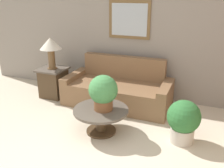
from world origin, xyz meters
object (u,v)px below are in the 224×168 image
(side_table, at_px, (54,82))
(table_lamp, at_px, (50,46))
(potted_plant_floor, at_px, (183,120))
(couch_main, at_px, (118,90))
(potted_plant_on_table, at_px, (103,92))
(coffee_table, at_px, (101,115))

(side_table, xyz_separation_m, table_lamp, (-0.00, 0.00, 0.78))
(side_table, height_order, potted_plant_floor, potted_plant_floor)
(potted_plant_floor, bearing_deg, table_lamp, 164.38)
(table_lamp, bearing_deg, potted_plant_floor, -15.62)
(side_table, bearing_deg, table_lamp, 116.57)
(table_lamp, xyz_separation_m, potted_plant_floor, (2.80, -0.78, -0.74))
(couch_main, height_order, potted_plant_on_table, potted_plant_on_table)
(side_table, relative_size, table_lamp, 0.96)
(coffee_table, bearing_deg, potted_plant_floor, 9.00)
(coffee_table, relative_size, potted_plant_on_table, 1.57)
(couch_main, height_order, table_lamp, table_lamp)
(coffee_table, relative_size, potted_plant_floor, 1.31)
(potted_plant_on_table, distance_m, potted_plant_floor, 1.27)
(potted_plant_on_table, bearing_deg, side_table, 148.67)
(couch_main, distance_m, potted_plant_on_table, 1.20)
(side_table, height_order, table_lamp, table_lamp)
(couch_main, relative_size, potted_plant_floor, 3.12)
(coffee_table, bearing_deg, couch_main, 96.60)
(coffee_table, xyz_separation_m, potted_plant_on_table, (0.04, 0.01, 0.41))
(potted_plant_floor, bearing_deg, side_table, 164.38)
(coffee_table, distance_m, table_lamp, 2.00)
(couch_main, xyz_separation_m, potted_plant_floor, (1.37, -0.92, 0.07))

